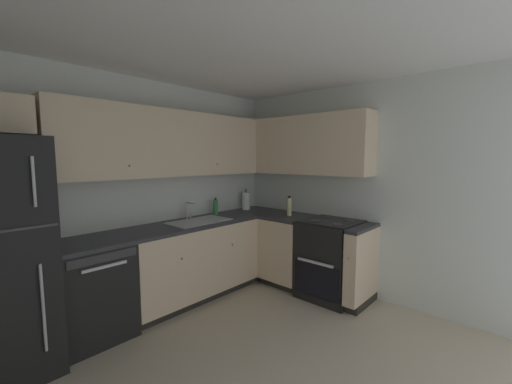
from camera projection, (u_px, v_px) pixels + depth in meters
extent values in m
cube|color=#BCAD93|center=(255.00, 370.00, 2.43)|extent=(3.65, 3.36, 0.02)
cube|color=silver|center=(139.00, 194.00, 3.44)|extent=(3.75, 0.05, 2.44)
cube|color=silver|center=(363.00, 191.00, 3.66)|extent=(0.05, 3.46, 2.44)
cube|color=white|center=(255.00, 31.00, 2.16)|extent=(3.75, 3.46, 0.05)
cylinder|color=silver|center=(43.00, 308.00, 2.19)|extent=(0.02, 0.02, 0.63)
cylinder|color=silver|center=(34.00, 182.00, 2.10)|extent=(0.02, 0.02, 0.34)
cube|color=black|center=(92.00, 291.00, 2.82)|extent=(0.60, 0.60, 0.85)
cube|color=#333333|center=(104.00, 258.00, 2.58)|extent=(0.55, 0.01, 0.07)
cube|color=silver|center=(105.00, 267.00, 2.58)|extent=(0.36, 0.02, 0.02)
cube|color=beige|center=(192.00, 258.00, 3.62)|extent=(1.57, 0.60, 0.76)
cube|color=black|center=(191.00, 293.00, 3.69)|extent=(1.57, 0.54, 0.09)
sphere|color=tan|center=(182.00, 259.00, 3.14)|extent=(0.02, 0.02, 0.02)
sphere|color=tan|center=(233.00, 245.00, 3.65)|extent=(0.02, 0.02, 0.02)
cube|color=#2D2D33|center=(191.00, 224.00, 3.58)|extent=(2.78, 0.60, 0.03)
cube|color=beige|center=(289.00, 247.00, 4.04)|extent=(0.60, 0.54, 0.76)
cube|color=black|center=(290.00, 279.00, 4.11)|extent=(0.54, 0.54, 0.09)
cube|color=beige|center=(361.00, 264.00, 3.40)|extent=(0.60, 0.15, 0.76)
cube|color=black|center=(361.00, 301.00, 3.47)|extent=(0.54, 0.15, 0.09)
sphere|color=tan|center=(348.00, 258.00, 3.15)|extent=(0.02, 0.02, 0.02)
cube|color=#2D2D33|center=(289.00, 217.00, 4.00)|extent=(0.60, 0.54, 0.03)
cube|color=#2D2D33|center=(363.00, 228.00, 3.36)|extent=(0.60, 0.15, 0.03)
cube|color=black|center=(331.00, 259.00, 3.66)|extent=(0.64, 0.62, 0.88)
cube|color=black|center=(316.00, 280.00, 3.44)|extent=(0.02, 0.55, 0.37)
cube|color=silver|center=(315.00, 263.00, 3.40)|extent=(0.02, 0.43, 0.02)
cube|color=black|center=(332.00, 221.00, 3.62)|extent=(0.59, 0.60, 0.01)
cube|color=black|center=(345.00, 212.00, 3.83)|extent=(0.03, 0.60, 0.15)
cylinder|color=#4C4C4C|center=(337.00, 224.00, 3.42)|extent=(0.11, 0.11, 0.01)
cylinder|color=#4C4C4C|center=(315.00, 220.00, 3.60)|extent=(0.11, 0.11, 0.01)
cylinder|color=#4C4C4C|center=(349.00, 220.00, 3.63)|extent=(0.11, 0.11, 0.01)
cylinder|color=#4C4C4C|center=(328.00, 217.00, 3.81)|extent=(0.11, 0.11, 0.01)
cube|color=beige|center=(169.00, 144.00, 3.46)|extent=(2.46, 0.32, 0.71)
sphere|color=tan|center=(130.00, 166.00, 2.97)|extent=(0.02, 0.02, 0.02)
sphere|color=tan|center=(218.00, 164.00, 3.77)|extent=(0.02, 0.02, 0.02)
cube|color=beige|center=(300.00, 146.00, 3.97)|extent=(0.32, 1.83, 0.71)
cube|color=#B7B7BC|center=(199.00, 221.00, 3.62)|extent=(0.69, 0.40, 0.01)
cube|color=gray|center=(199.00, 225.00, 3.63)|extent=(0.64, 0.36, 0.09)
cube|color=#99999E|center=(199.00, 224.00, 3.63)|extent=(0.02, 0.35, 0.06)
cylinder|color=silver|center=(187.00, 210.00, 3.77)|extent=(0.02, 0.02, 0.21)
cylinder|color=silver|center=(191.00, 203.00, 3.71)|extent=(0.02, 0.15, 0.02)
cylinder|color=silver|center=(191.00, 216.00, 3.81)|extent=(0.02, 0.02, 0.06)
cylinder|color=#338C4C|center=(216.00, 207.00, 4.07)|extent=(0.06, 0.06, 0.18)
cylinder|color=#262626|center=(216.00, 199.00, 4.06)|extent=(0.03, 0.03, 0.03)
cylinder|color=white|center=(246.00, 201.00, 4.45)|extent=(0.11, 0.11, 0.24)
cylinder|color=#3F3F3F|center=(246.00, 200.00, 4.45)|extent=(0.02, 0.02, 0.30)
cylinder|color=beige|center=(289.00, 207.00, 3.98)|extent=(0.06, 0.06, 0.22)
cylinder|color=black|center=(289.00, 197.00, 3.97)|extent=(0.03, 0.03, 0.02)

